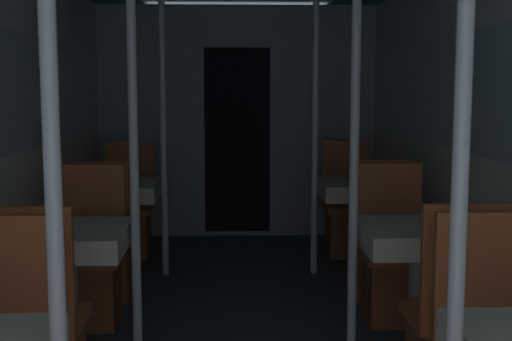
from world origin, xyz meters
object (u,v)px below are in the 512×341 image
at_px(chair_left_near_2, 104,257).
at_px(chair_right_far_2, 348,221).
at_px(chair_left_far_2, 128,223).
at_px(chair_right_near_2, 376,254).
at_px(support_pole_left_2, 163,133).
at_px(dining_table_right_1, 420,246).
at_px(chair_left_far_1, 90,277).
at_px(chair_right_far_1, 393,274).
at_px(support_pole_left_1, 134,156).
at_px(support_pole_right_1, 354,155).
at_px(dining_table_left_2, 117,197).
at_px(dining_table_left_1, 66,249).
at_px(support_pole_right_2, 315,132).
at_px(support_pole_left_0, 54,219).
at_px(dining_table_right_2, 361,196).
at_px(support_pole_right_0, 459,216).

distance_m(chair_left_near_2, chair_right_far_2, 2.28).
height_order(chair_left_far_2, chair_right_near_2, same).
height_order(support_pole_left_2, dining_table_right_1, support_pole_left_2).
distance_m(chair_left_far_1, chair_right_far_1, 1.93).
bearing_deg(support_pole_left_1, support_pole_right_1, 0.00).
xyz_separation_m(support_pole_left_2, dining_table_right_1, (1.55, -1.75, -0.50)).
relative_size(dining_table_right_1, chair_right_far_2, 0.74).
xyz_separation_m(chair_left_far_1, dining_table_left_2, (0.00, 1.14, 0.33)).
bearing_deg(dining_table_left_1, support_pole_right_2, 48.37).
bearing_deg(support_pole_left_0, dining_table_right_2, 66.04).
height_order(support_pole_left_0, dining_table_right_2, support_pole_left_0).
bearing_deg(chair_right_far_1, support_pole_left_1, 21.50).
distance_m(support_pole_left_0, support_pole_right_1, 2.11).
bearing_deg(chair_left_far_1, support_pole_left_0, 99.00).
bearing_deg(chair_right_near_2, dining_table_left_2, 162.38).
height_order(chair_left_far_1, chair_right_far_2, same).
xyz_separation_m(chair_left_far_2, support_pole_right_0, (1.55, -4.11, 0.83)).
distance_m(support_pole_left_2, chair_right_far_2, 1.86).
bearing_deg(dining_table_right_2, support_pole_left_1, -131.63).
distance_m(chair_left_far_2, chair_right_far_1, 2.60).
bearing_deg(support_pole_right_0, support_pole_right_1, 90.00).
bearing_deg(support_pole_right_0, dining_table_right_1, 77.93).
xyz_separation_m(chair_left_far_2, support_pole_right_1, (1.55, -2.36, 0.83)).
bearing_deg(dining_table_right_2, chair_right_far_1, -90.00).
xyz_separation_m(support_pole_right_0, support_pole_right_2, (0.00, 3.49, 0.00)).
xyz_separation_m(chair_left_near_2, chair_right_far_2, (1.93, 1.22, 0.00)).
height_order(dining_table_left_1, chair_left_near_2, chair_left_near_2).
xyz_separation_m(chair_left_far_1, chair_right_far_2, (1.93, 1.75, 0.00)).
bearing_deg(support_pole_right_1, chair_left_near_2, 143.83).
height_order(support_pole_left_1, dining_table_left_2, support_pole_left_1).
distance_m(dining_table_left_1, chair_left_near_2, 1.18).
bearing_deg(chair_left_far_2, dining_table_right_2, 162.38).
bearing_deg(chair_left_near_2, chair_left_far_1, -90.00).
relative_size(support_pole_left_0, chair_right_far_2, 2.27).
bearing_deg(chair_right_near_2, chair_right_far_1, -90.00).
xyz_separation_m(chair_left_near_2, dining_table_right_2, (1.93, 0.61, 0.33)).
bearing_deg(support_pole_left_2, chair_left_far_2, 121.41).
distance_m(chair_left_near_2, chair_left_far_2, 1.22).
bearing_deg(dining_table_right_1, support_pole_left_1, 180.00).
relative_size(chair_left_far_2, support_pole_right_1, 0.44).
bearing_deg(chair_right_near_2, chair_left_near_2, 180.00).
distance_m(support_pole_left_0, chair_left_far_1, 2.53).
bearing_deg(chair_left_near_2, support_pole_left_1, -71.78).
relative_size(support_pole_left_0, dining_table_right_1, 3.05).
xyz_separation_m(support_pole_right_0, dining_table_right_2, (0.37, 3.49, -0.50)).
bearing_deg(dining_table_right_1, chair_right_near_2, 90.00).
bearing_deg(chair_left_far_1, chair_left_near_2, -90.00).
bearing_deg(support_pole_left_2, support_pole_left_1, -90.00).
distance_m(support_pole_left_1, chair_left_near_2, 1.45).
relative_size(support_pole_right_0, dining_table_right_1, 3.05).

